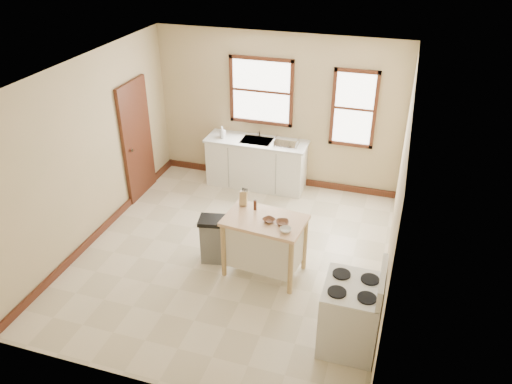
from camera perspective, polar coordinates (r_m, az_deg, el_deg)
floor at (r=7.64m, az=-2.68°, el=-7.13°), size 5.00×5.00×0.00m
ceiling at (r=6.37m, az=-3.29°, el=13.45°), size 5.00×5.00×0.00m
wall_back at (r=9.08m, az=2.47°, el=9.20°), size 4.50×0.04×2.80m
wall_left at (r=7.89m, az=-18.56°, el=4.34°), size 0.04×5.00×2.80m
wall_right at (r=6.55m, az=15.89°, el=-0.56°), size 0.04×5.00×2.80m
window_main at (r=9.02m, az=0.60°, el=11.44°), size 1.17×0.06×1.22m
window_side at (r=8.77m, az=11.12°, el=9.30°), size 0.77×0.06×1.37m
door_left at (r=8.99m, az=-13.45°, el=5.77°), size 0.06×0.90×2.10m
baseboard_back at (r=9.61m, az=2.25°, el=1.63°), size 4.50×0.04×0.12m
baseboard_left at (r=8.51m, az=-16.96°, el=-3.85°), size 0.04×5.00×0.12m
sink_counter at (r=9.26m, az=0.06°, el=3.32°), size 1.86×0.62×0.92m
faucet at (r=9.18m, az=0.40°, el=6.99°), size 0.03×0.03×0.22m
soap_bottle_a at (r=9.14m, az=-3.92°, el=6.85°), size 0.10×0.10×0.23m
soap_bottle_b at (r=9.19m, az=-3.84°, el=6.87°), size 0.09×0.09×0.20m
dish_rack at (r=8.89m, az=3.51°, el=5.73°), size 0.49×0.43×0.10m
kitchen_island at (r=7.05m, az=0.98°, el=-6.16°), size 1.16×0.81×0.90m
knife_block at (r=7.07m, az=-1.44°, el=-0.75°), size 0.11×0.11×0.20m
pepper_grinder at (r=6.96m, az=-0.11°, el=-1.50°), size 0.05×0.05×0.15m
bowl_a at (r=6.74m, az=1.47°, el=-3.24°), size 0.22×0.22×0.04m
bowl_b at (r=6.69m, az=3.03°, el=-3.51°), size 0.22×0.22×0.04m
bowl_c at (r=6.54m, az=3.38°, el=-4.36°), size 0.22×0.22×0.05m
trash_bin at (r=7.36m, az=-4.96°, el=-5.42°), size 0.42×0.38×0.72m
gas_stove at (r=6.01m, az=10.82°, el=-12.76°), size 0.71×0.72×1.15m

